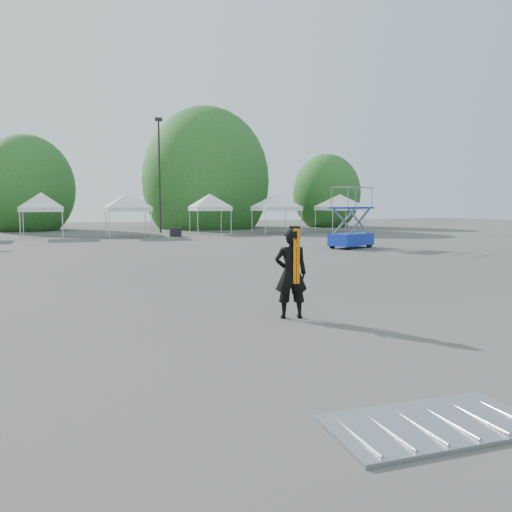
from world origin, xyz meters
name	(u,v)px	position (x,y,z in m)	size (l,w,h in m)	color
ground	(264,304)	(0.00, 0.00, 0.00)	(120.00, 120.00, 0.00)	#474442
light_pole_east	(159,169)	(3.00, 32.00, 5.52)	(0.60, 0.25, 9.80)	black
tree_mid_w	(27,188)	(-8.00, 40.00, 3.93)	(4.16, 4.16, 6.33)	#382314
tree_mid_e	(206,181)	(9.00, 39.00, 4.84)	(5.12, 5.12, 7.79)	#382314
tree_far_e	(326,193)	(22.00, 37.00, 3.63)	(3.84, 3.84, 5.84)	#382314
tent_d	(41,196)	(-6.28, 28.09, 3.06)	(4.18, 4.18, 3.88)	silver
tent_e	(128,196)	(-0.28, 27.07, 3.06)	(4.53, 4.53, 3.88)	silver
tent_f	(210,197)	(6.60, 28.92, 3.06)	(4.25, 4.25, 3.88)	silver
tent_g	(276,197)	(11.88, 27.23, 3.06)	(4.74, 4.74, 3.88)	silver
tent_h	(340,197)	(17.93, 27.14, 3.06)	(4.72, 4.72, 3.88)	silver
man	(291,273)	(-0.05, -1.68, 0.99)	(0.81, 0.63, 1.97)	black
scissor_lift	(352,217)	(10.44, 12.96, 1.74)	(2.97, 2.29, 3.44)	#0D3AAD
barrier_left	(431,424)	(-0.82, -7.15, 0.04)	(2.42, 1.30, 0.08)	#9C9FA4
crate_mid	(175,232)	(3.15, 26.44, 0.34)	(0.86, 0.67, 0.67)	black
crate_east	(295,230)	(13.63, 27.17, 0.30)	(0.77, 0.60, 0.60)	black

